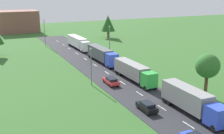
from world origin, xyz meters
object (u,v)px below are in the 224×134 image
car_second (147,106)px  lamppost_third (110,41)px  lamppost_fourth (45,31)px  tree_maple (108,23)px  truck_lead (191,100)px  distant_building (18,21)px  lamppost_second (91,64)px  truck_fourth (78,42)px  car_third (111,81)px  tree_oak (208,66)px  truck_third (102,54)px  truck_second (134,71)px

car_second → lamppost_third: (8.88, 33.49, 3.97)m
lamppost_fourth → tree_maple: bearing=13.8°
lamppost_fourth → truck_lead: bearing=-82.2°
lamppost_fourth → lamppost_third: bearing=-63.6°
lamppost_third → distant_building: bearing=104.4°
lamppost_second → lamppost_third: (12.13, 18.53, 0.66)m
lamppost_third → lamppost_fourth: 26.78m
lamppost_second → distant_building: (-3.37, 79.09, 0.34)m
truck_fourth → car_third: (-4.89, -34.93, -1.34)m
car_third → tree_oak: (12.31, -12.23, 4.51)m
truck_third → tree_oak: bearing=-75.6°
tree_maple → distant_building: (-28.38, 30.48, -1.02)m
truck_second → car_third: truck_second is taller
distant_building → car_third: bearing=-85.1°
tree_maple → car_second: bearing=-108.9°
tree_maple → truck_lead: bearing=-103.7°
car_second → car_third: size_ratio=0.90×
car_third → lamppost_second: bearing=160.1°
truck_second → distant_building: size_ratio=0.81×
car_second → lamppost_fourth: size_ratio=0.44×
car_second → tree_oak: size_ratio=0.53×
truck_lead → tree_oak: tree_oak is taller
car_third → lamppost_fourth: (-3.33, 43.79, 4.15)m
tree_maple → car_third: bearing=-113.3°
truck_fourth → distant_building: 47.01m
car_third → truck_fourth: bearing=82.0°
car_second → car_third: bearing=88.8°
lamppost_third → car_third: bearing=-113.4°
lamppost_second → tree_maple: tree_maple is taller
truck_fourth → lamppost_fourth: (-8.23, 8.87, 2.81)m
truck_third → tree_oak: (7.36, -28.56, 3.14)m
truck_third → lamppost_third: 5.67m
tree_maple → lamppost_second: bearing=-117.2°
truck_lead → lamppost_third: size_ratio=1.43×
lamppost_second → lamppost_third: size_ratio=0.85×
truck_fourth → tree_oak: size_ratio=1.87×
tree_oak → distant_building: (-19.23, 92.60, -0.84)m
truck_lead → tree_oak: bearing=34.5°
car_second → lamppost_fourth: (-3.04, 57.47, 4.12)m
tree_oak → tree_maple: (9.15, 62.12, 0.18)m
truck_lead → truck_third: 33.54m
car_second → truck_fourth: bearing=83.9°
truck_second → truck_fourth: 34.76m
car_second → truck_lead: bearing=-33.3°
tree_maple → truck_fourth: bearing=-137.9°
truck_third → distant_building: distant_building is taller
tree_oak → car_second: bearing=-173.4°
lamppost_third → car_second: bearing=-104.8°
truck_third → car_third: truck_third is taller
lamppost_second → lamppost_fourth: (0.21, 42.51, 0.81)m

